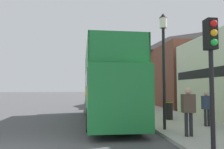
{
  "coord_description": "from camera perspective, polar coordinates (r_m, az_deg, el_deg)",
  "views": [
    {
      "loc": [
        2.58,
        -6.17,
        1.95
      ],
      "look_at": [
        4.15,
        7.6,
        2.79
      ],
      "focal_mm": 35.0,
      "sensor_mm": 36.0,
      "label": 1
    }
  ],
  "objects": [
    {
      "name": "brick_terrace_rear",
      "position": [
        27.3,
        14.75,
        1.15
      ],
      "size": [
        6.0,
        17.2,
        8.19
      ],
      "color": "brown",
      "rests_on": "ground_plane"
    },
    {
      "name": "lamp_post_nearest",
      "position": [
        10.04,
        13.31,
        6.4
      ],
      "size": [
        0.35,
        0.35,
        5.15
      ],
      "color": "black",
      "rests_on": "sidewalk"
    },
    {
      "name": "pedestrian_second",
      "position": [
        11.38,
        23.5,
        -7.32
      ],
      "size": [
        0.43,
        0.24,
        1.65
      ],
      "color": "#232328",
      "rests_on": "sidewalk"
    },
    {
      "name": "litter_bin",
      "position": [
        13.09,
        14.63,
        -8.92
      ],
      "size": [
        0.48,
        0.48,
        1.02
      ],
      "color": "black",
      "rests_on": "sidewalk"
    },
    {
      "name": "ground_plane",
      "position": [
        27.36,
        -12.02,
        -7.48
      ],
      "size": [
        144.0,
        144.0,
        0.0
      ],
      "primitive_type": "plane",
      "color": "#4C4C4F"
    },
    {
      "name": "traffic_signal",
      "position": [
        6.54,
        24.52,
        4.76
      ],
      "size": [
        0.28,
        0.42,
        3.7
      ],
      "color": "black",
      "rests_on": "sidewalk"
    },
    {
      "name": "parked_car_ahead_of_bus",
      "position": [
        21.22,
        -1.61,
        -6.86
      ],
      "size": [
        1.91,
        4.45,
        1.48
      ],
      "rotation": [
        0.0,
        0.0,
        -0.01
      ],
      "color": "maroon",
      "rests_on": "ground_plane"
    },
    {
      "name": "pedestrian_nearest",
      "position": [
        8.78,
        19.32,
        -7.98
      ],
      "size": [
        0.47,
        0.26,
        1.81
      ],
      "color": "#232328",
      "rests_on": "sidewalk"
    },
    {
      "name": "sidewalk",
      "position": [
        24.74,
        5.04,
        -7.82
      ],
      "size": [
        3.92,
        108.0,
        0.14
      ],
      "color": "#ADAAA3",
      "rests_on": "ground_plane"
    },
    {
      "name": "lamp_post_second",
      "position": [
        18.41,
        4.1,
        0.21
      ],
      "size": [
        0.35,
        0.35,
        4.29
      ],
      "color": "black",
      "rests_on": "sidewalk"
    },
    {
      "name": "tour_bus",
      "position": [
        12.84,
        -1.4,
        -3.9
      ],
      "size": [
        2.63,
        9.88,
        4.12
      ],
      "rotation": [
        0.0,
        0.0,
        0.02
      ],
      "color": "#1E7A38",
      "rests_on": "ground_plane"
    }
  ]
}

